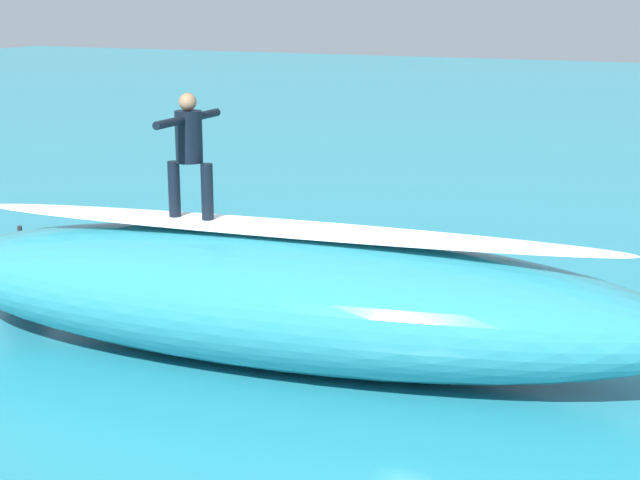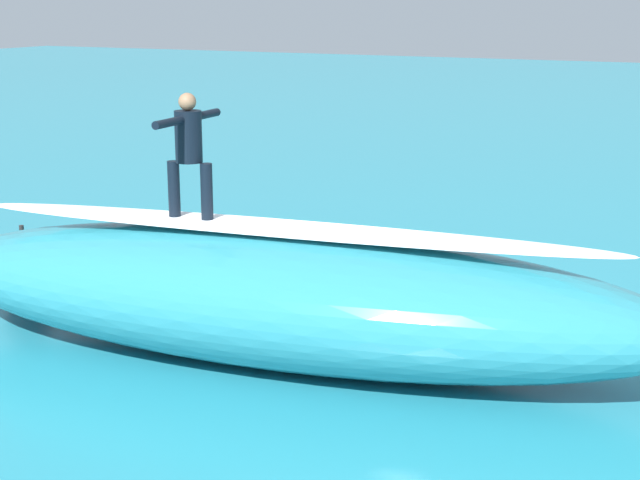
% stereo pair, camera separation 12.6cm
% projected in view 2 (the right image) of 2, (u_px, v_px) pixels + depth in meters
% --- Properties ---
extents(ground_plane, '(120.00, 120.00, 0.00)m').
position_uv_depth(ground_plane, '(358.00, 325.00, 13.71)').
color(ground_plane, teal).
extents(wave_crest, '(10.23, 3.85, 1.70)m').
position_uv_depth(wave_crest, '(280.00, 297.00, 12.17)').
color(wave_crest, teal).
rests_on(wave_crest, ground_plane).
extents(wave_foam_lip, '(8.53, 1.99, 0.08)m').
position_uv_depth(wave_foam_lip, '(280.00, 228.00, 11.95)').
color(wave_foam_lip, white).
rests_on(wave_foam_lip, wave_crest).
extents(surfboard_riding, '(1.94, 0.59, 0.08)m').
position_uv_depth(surfboard_riding, '(191.00, 221.00, 12.34)').
color(surfboard_riding, '#EAE5C6').
rests_on(surfboard_riding, wave_crest).
extents(surfer_riding, '(0.63, 1.50, 1.58)m').
position_uv_depth(surfer_riding, '(189.00, 146.00, 12.11)').
color(surfer_riding, black).
rests_on(surfer_riding, surfboard_riding).
extents(surfboard_paddling, '(2.40, 0.79, 0.08)m').
position_uv_depth(surfboard_paddling, '(433.00, 314.00, 14.04)').
color(surfboard_paddling, yellow).
rests_on(surfboard_paddling, ground_plane).
extents(surfer_paddling, '(1.64, 0.43, 0.29)m').
position_uv_depth(surfer_paddling, '(441.00, 304.00, 13.93)').
color(surfer_paddling, black).
rests_on(surfer_paddling, surfboard_paddling).
extents(buoy_marker, '(0.71, 0.71, 1.20)m').
position_uv_depth(buoy_marker, '(25.00, 280.00, 14.63)').
color(buoy_marker, red).
rests_on(buoy_marker, ground_plane).
extents(foam_patch_near, '(0.64, 0.71, 0.12)m').
position_uv_depth(foam_patch_near, '(506.00, 301.00, 14.59)').
color(foam_patch_near, white).
rests_on(foam_patch_near, ground_plane).
extents(foam_patch_mid, '(1.30, 1.38, 0.15)m').
position_uv_depth(foam_patch_mid, '(201.00, 260.00, 16.77)').
color(foam_patch_mid, white).
rests_on(foam_patch_mid, ground_plane).
extents(foam_patch_far, '(1.19, 0.92, 0.14)m').
position_uv_depth(foam_patch_far, '(520.00, 324.00, 13.53)').
color(foam_patch_far, white).
rests_on(foam_patch_far, ground_plane).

